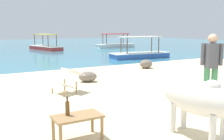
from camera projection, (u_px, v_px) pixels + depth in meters
sand_beach at (195, 113)px, 5.61m from camera, size 18.00×14.00×0.04m
water_surface at (11, 48)px, 24.40m from camera, size 60.00×36.00×0.03m
cow at (201, 99)px, 4.18m from camera, size 0.64×1.75×0.98m
low_bench_table at (77, 119)px, 4.16m from camera, size 0.77×0.45×0.40m
bottle at (67, 108)px, 4.13m from camera, size 0.07×0.07×0.30m
deck_chair_far at (69, 79)px, 7.21m from camera, size 0.88×0.73×0.68m
person_standing at (211, 62)px, 6.28m from camera, size 0.42×0.35×1.62m
shore_rock_large at (146, 64)px, 11.69m from camera, size 0.63×0.52×0.38m
shore_rock_medium at (88, 77)px, 8.73m from camera, size 0.70×0.59×0.34m
boat_blue at (140, 53)px, 15.93m from camera, size 3.76×1.46×1.29m
boat_red at (46, 46)px, 21.95m from camera, size 2.00×3.84×1.29m
boat_white at (115, 45)px, 24.53m from camera, size 3.72×1.31×1.29m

